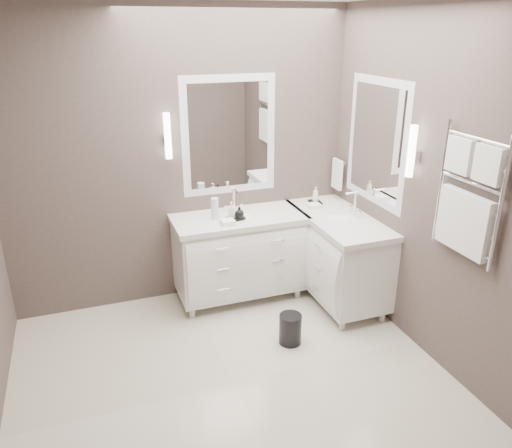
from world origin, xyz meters
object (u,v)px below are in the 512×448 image
object	(u,v)px
vanity_back	(239,252)
waste_bin	(290,329)
towel_ladder	(467,201)
vanity_right	(337,252)

from	to	relation	value
vanity_back	waste_bin	world-z (taller)	vanity_back
vanity_back	waste_bin	distance (m)	0.97
towel_ladder	waste_bin	bearing A→B (deg)	141.99
waste_bin	vanity_right	bearing A→B (deg)	37.89
towel_ladder	waste_bin	xyz separation A→B (m)	(-0.95, 0.74, -1.26)
towel_ladder	waste_bin	size ratio (longest dim) A/B	3.40
waste_bin	vanity_back	bearing A→B (deg)	99.89
vanity_back	vanity_right	world-z (taller)	same
vanity_right	waste_bin	world-z (taller)	vanity_right
vanity_back	waste_bin	bearing A→B (deg)	-80.11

